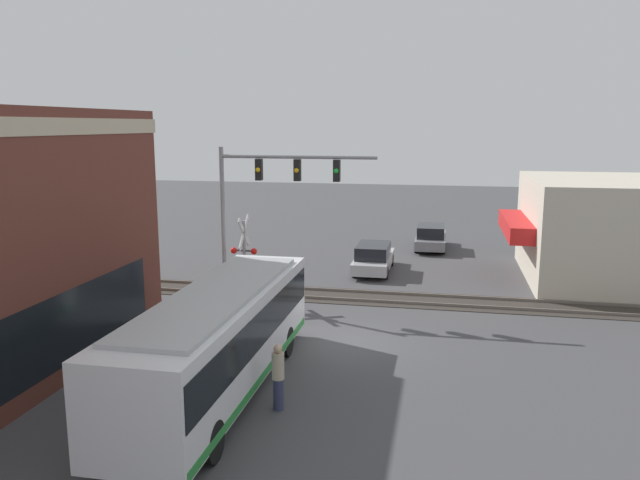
{
  "coord_description": "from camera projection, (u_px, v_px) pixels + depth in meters",
  "views": [
    {
      "loc": [
        -20.84,
        -3.37,
        7.64
      ],
      "look_at": [
        5.46,
        1.93,
        2.66
      ],
      "focal_mm": 35.0,
      "sensor_mm": 36.0,
      "label": 1
    }
  ],
  "objects": [
    {
      "name": "parked_car_grey",
      "position": [
        431.0,
        238.0,
        38.76
      ],
      "size": [
        4.79,
        1.82,
        1.52
      ],
      "color": "slate",
      "rests_on": "ground"
    },
    {
      "name": "parked_car_silver",
      "position": [
        373.0,
        259.0,
        32.77
      ],
      "size": [
        4.88,
        1.82,
        1.5
      ],
      "color": "#B7B7BC",
      "rests_on": "ground"
    },
    {
      "name": "traffic_signal_gantry",
      "position": [
        267.0,
        189.0,
        26.38
      ],
      "size": [
        0.42,
        6.77,
        6.72
      ],
      "color": "gray",
      "rests_on": "ground"
    },
    {
      "name": "pedestrian_at_crossing",
      "position": [
        258.0,
        283.0,
        27.25
      ],
      "size": [
        0.34,
        0.34,
        1.63
      ],
      "color": "black",
      "rests_on": "ground"
    },
    {
      "name": "rail_track_near",
      "position": [
        365.0,
        297.0,
        27.91
      ],
      "size": [
        2.6,
        60.0,
        0.15
      ],
      "color": "#332D28",
      "rests_on": "ground"
    },
    {
      "name": "shop_building",
      "position": [
        607.0,
        230.0,
        30.63
      ],
      "size": [
        9.5,
        8.84,
        5.04
      ],
      "color": "beige",
      "rests_on": "ground"
    },
    {
      "name": "ground_plane",
      "position": [
        343.0,
        343.0,
        22.13
      ],
      "size": [
        120.0,
        120.0,
        0.0
      ],
      "primitive_type": "plane",
      "color": "#424244"
    },
    {
      "name": "pedestrian_near_bus",
      "position": [
        278.0,
        376.0,
        16.81
      ],
      "size": [
        0.34,
        0.34,
        1.86
      ],
      "color": "#2D3351",
      "rests_on": "ground"
    },
    {
      "name": "city_bus",
      "position": [
        219.0,
        337.0,
        17.73
      ],
      "size": [
        10.82,
        2.59,
        3.04
      ],
      "color": "silver",
      "rests_on": "ground"
    },
    {
      "name": "crossing_signal",
      "position": [
        244.0,
        251.0,
        26.78
      ],
      "size": [
        1.41,
        1.18,
        3.81
      ],
      "color": "gray",
      "rests_on": "ground"
    }
  ]
}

